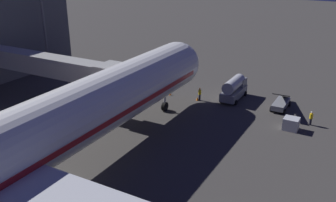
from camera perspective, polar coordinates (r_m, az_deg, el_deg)
The scene contains 10 objects.
ground_plane at distance 35.62m, azimuth -17.53°, elevation -12.78°, with size 320.00×320.00×0.00m, color #383533.
jet_bridge at distance 51.87m, azimuth -16.72°, elevation 5.04°, with size 25.49×3.40×7.09m.
apron_floodlight_mast at distance 66.24m, azimuth -18.45°, elevation 12.42°, with size 2.90×0.50×17.55m.
fuel_tanker at distance 54.23m, azimuth 10.01°, elevation 1.99°, with size 2.46×5.85×3.15m.
belt_loader at distance 52.34m, azimuth 16.71°, elevation -0.29°, with size 1.96×7.17×3.30m.
baggage_container_mid_row at distance 46.73m, azimuth 18.14°, elevation -3.29°, with size 1.73×1.61×1.44m, color #B7BABF.
ground_crew_marshaller_fwd at distance 53.16m, azimuth 4.83°, elevation 1.13°, with size 0.40×0.40×1.85m.
ground_crew_by_tug at distance 48.60m, azimuth 20.84°, elevation -2.36°, with size 0.40×0.40×1.76m.
traffic_cone_nose_port at distance 53.39m, azimuth 4.48°, elevation 0.37°, with size 0.36×0.36×0.55m, color orange.
traffic_cone_nose_starboard at distance 55.23m, azimuth 0.34°, elevation 1.18°, with size 0.36×0.36×0.55m, color orange.
Camera 1 is at (-22.74, 19.28, 19.49)m, focal length 40.26 mm.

